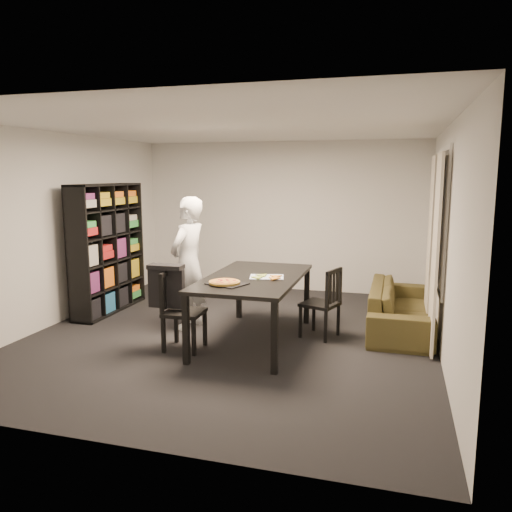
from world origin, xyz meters
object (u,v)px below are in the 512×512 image
(person, at_px, (188,263))
(sofa, at_px, (401,307))
(pepperoni_pizza, at_px, (224,282))
(dining_table, at_px, (254,282))
(chair_left, at_px, (177,305))
(chair_right, at_px, (326,299))
(baking_tray, at_px, (227,284))
(bookshelf, at_px, (108,248))

(person, distance_m, sofa, 2.88)
(pepperoni_pizza, relative_size, sofa, 0.17)
(dining_table, relative_size, pepperoni_pizza, 5.60)
(chair_left, height_order, chair_right, chair_left)
(dining_table, bearing_deg, person, 162.30)
(chair_right, height_order, baking_tray, chair_right)
(dining_table, height_order, person, person)
(dining_table, bearing_deg, baking_tray, -107.95)
(chair_left, bearing_deg, pepperoni_pizza, -94.47)
(chair_left, distance_m, sofa, 2.96)
(bookshelf, distance_m, chair_left, 2.14)
(dining_table, relative_size, person, 1.12)
(bookshelf, xyz_separation_m, chair_left, (1.69, -1.25, -0.42))
(dining_table, height_order, sofa, dining_table)
(pepperoni_pizza, bearing_deg, baking_tray, 28.42)
(chair_right, bearing_deg, baking_tray, -29.50)
(chair_left, relative_size, pepperoni_pizza, 2.66)
(bookshelf, distance_m, pepperoni_pizza, 2.63)
(baking_tray, xyz_separation_m, sofa, (1.90, 1.53, -0.53))
(chair_left, bearing_deg, person, 12.07)
(bookshelf, height_order, person, bookshelf)
(person, relative_size, baking_tray, 4.38)
(bookshelf, height_order, sofa, bookshelf)
(dining_table, xyz_separation_m, chair_right, (0.83, 0.38, -0.24))
(baking_tray, relative_size, sofa, 0.20)
(dining_table, xyz_separation_m, person, (-0.99, 0.32, 0.13))
(dining_table, distance_m, chair_right, 0.94)
(chair_left, bearing_deg, bookshelf, 51.60)
(baking_tray, bearing_deg, chair_right, 41.67)
(pepperoni_pizza, bearing_deg, bookshelf, 150.86)
(chair_left, distance_m, person, 0.90)
(baking_tray, bearing_deg, bookshelf, 151.39)
(chair_left, xyz_separation_m, sofa, (2.53, 1.52, -0.24))
(dining_table, height_order, pepperoni_pizza, pepperoni_pizza)
(chair_left, height_order, person, person)
(pepperoni_pizza, distance_m, sofa, 2.53)
(bookshelf, distance_m, sofa, 4.28)
(chair_left, height_order, pepperoni_pizza, chair_left)
(bookshelf, height_order, baking_tray, bookshelf)
(dining_table, relative_size, chair_left, 2.11)
(dining_table, height_order, chair_left, chair_left)
(person, xyz_separation_m, baking_tray, (0.83, -0.82, -0.05))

